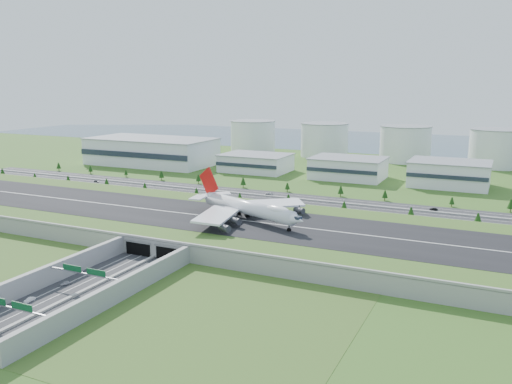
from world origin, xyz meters
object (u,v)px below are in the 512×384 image
at_px(car_4, 96,181).
at_px(car_5, 434,209).
at_px(boeing_747, 247,207).
at_px(fuel_tank_a, 253,137).
at_px(car_2, 140,277).
at_px(car_0, 65,283).
at_px(car_7, 269,194).
at_px(car_1, 30,300).

height_order(car_4, car_5, car_5).
xyz_separation_m(boeing_747, car_4, (-176.35, 84.61, -14.09)).
distance_m(fuel_tank_a, car_4, 226.34).
bearing_deg(car_2, car_0, 51.37).
xyz_separation_m(fuel_tank_a, car_2, (131.30, -385.50, -16.58)).
xyz_separation_m(boeing_747, car_7, (-31.07, 98.56, -14.07)).
xyz_separation_m(car_0, car_1, (0.32, -18.18, -0.03)).
relative_size(boeing_747, car_1, 16.61).
bearing_deg(car_1, car_2, 55.72).
height_order(car_0, car_2, car_2).
distance_m(car_5, car_7, 113.31).
relative_size(car_1, car_2, 0.79).
bearing_deg(car_1, fuel_tank_a, 102.03).
xyz_separation_m(fuel_tank_a, car_0, (108.38, -403.69, -16.60)).
height_order(boeing_747, car_7, boeing_747).
relative_size(car_0, car_1, 1.00).
height_order(fuel_tank_a, car_1, fuel_tank_a).
bearing_deg(car_5, boeing_747, -23.44).
bearing_deg(car_0, car_5, 80.65).
height_order(boeing_747, car_0, boeing_747).
bearing_deg(fuel_tank_a, boeing_747, -65.10).
relative_size(fuel_tank_a, car_7, 9.06).
distance_m(car_1, car_2, 42.82).
bearing_deg(boeing_747, car_4, 176.32).
distance_m(car_2, car_7, 177.28).
distance_m(boeing_747, car_1, 119.88).
bearing_deg(boeing_747, car_1, -84.74).
bearing_deg(car_1, car_7, 86.74).
bearing_deg(car_7, boeing_747, 12.30).
relative_size(fuel_tank_a, car_4, 11.02).
relative_size(car_1, car_4, 1.01).
bearing_deg(car_2, car_4, -31.63).
height_order(car_1, car_4, car_4).
xyz_separation_m(fuel_tank_a, boeing_747, (142.89, -307.85, -2.51)).
xyz_separation_m(fuel_tank_a, car_5, (225.14, -208.89, -16.57)).
height_order(car_0, car_5, car_5).
bearing_deg(car_4, car_1, -142.84).
height_order(car_1, car_2, car_2).
xyz_separation_m(car_1, car_4, (-142.16, 198.64, 0.02)).
xyz_separation_m(boeing_747, car_5, (82.24, 98.96, -14.06)).
xyz_separation_m(car_2, car_4, (-164.75, 162.27, -0.03)).
bearing_deg(car_1, car_4, 123.17).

